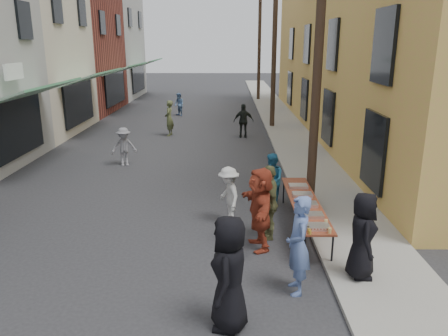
{
  "coord_description": "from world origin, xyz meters",
  "views": [
    {
      "loc": [
        1.88,
        -9.2,
        4.6
      ],
      "look_at": [
        1.76,
        2.22,
        1.3
      ],
      "focal_mm": 35.0,
      "sensor_mm": 36.0,
      "label": 1
    }
  ],
  "objects_px": {
    "utility_pole_near": "(319,46)",
    "guest_front_c": "(272,180)",
    "utility_pole_far": "(259,44)",
    "serving_table": "(305,203)",
    "utility_pole_mid": "(274,44)",
    "server": "(362,235)",
    "catering_tray_sausage": "(318,227)",
    "guest_front_a": "(229,274)"
  },
  "relations": [
    {
      "from": "utility_pole_near",
      "to": "utility_pole_mid",
      "type": "bearing_deg",
      "value": 90.0
    },
    {
      "from": "catering_tray_sausage",
      "to": "guest_front_a",
      "type": "relative_size",
      "value": 0.25
    },
    {
      "from": "utility_pole_far",
      "to": "serving_table",
      "type": "bearing_deg",
      "value": -91.11
    },
    {
      "from": "serving_table",
      "to": "server",
      "type": "bearing_deg",
      "value": -74.4
    },
    {
      "from": "utility_pole_near",
      "to": "utility_pole_far",
      "type": "xyz_separation_m",
      "value": [
        0.0,
        24.0,
        0.0
      ]
    },
    {
      "from": "utility_pole_far",
      "to": "server",
      "type": "bearing_deg",
      "value": -89.61
    },
    {
      "from": "guest_front_c",
      "to": "server",
      "type": "height_order",
      "value": "server"
    },
    {
      "from": "catering_tray_sausage",
      "to": "utility_pole_mid",
      "type": "bearing_deg",
      "value": 88.16
    },
    {
      "from": "serving_table",
      "to": "server",
      "type": "relative_size",
      "value": 2.28
    },
    {
      "from": "utility_pole_near",
      "to": "guest_front_c",
      "type": "relative_size",
      "value": 5.85
    },
    {
      "from": "utility_pole_far",
      "to": "guest_front_a",
      "type": "height_order",
      "value": "utility_pole_far"
    },
    {
      "from": "utility_pole_far",
      "to": "guest_front_a",
      "type": "xyz_separation_m",
      "value": [
        -2.4,
        -29.88,
        -3.51
      ]
    },
    {
      "from": "utility_pole_near",
      "to": "guest_front_c",
      "type": "xyz_separation_m",
      "value": [
        -1.17,
        -0.15,
        -3.73
      ]
    },
    {
      "from": "utility_pole_near",
      "to": "utility_pole_far",
      "type": "bearing_deg",
      "value": 90.0
    },
    {
      "from": "guest_front_a",
      "to": "utility_pole_near",
      "type": "bearing_deg",
      "value": 167.27
    },
    {
      "from": "server",
      "to": "guest_front_c",
      "type": "bearing_deg",
      "value": 23.03
    },
    {
      "from": "serving_table",
      "to": "server",
      "type": "distance_m",
      "value": 2.6
    },
    {
      "from": "catering_tray_sausage",
      "to": "guest_front_c",
      "type": "relative_size",
      "value": 0.32
    },
    {
      "from": "guest_front_a",
      "to": "guest_front_c",
      "type": "relative_size",
      "value": 1.28
    },
    {
      "from": "utility_pole_mid",
      "to": "utility_pole_far",
      "type": "height_order",
      "value": "same"
    },
    {
      "from": "guest_front_c",
      "to": "serving_table",
      "type": "bearing_deg",
      "value": 4.29
    },
    {
      "from": "guest_front_c",
      "to": "guest_front_a",
      "type": "bearing_deg",
      "value": -28.79
    },
    {
      "from": "catering_tray_sausage",
      "to": "guest_front_a",
      "type": "distance_m",
      "value": 3.02
    },
    {
      "from": "utility_pole_near",
      "to": "guest_front_a",
      "type": "xyz_separation_m",
      "value": [
        -2.4,
        -5.88,
        -3.51
      ]
    },
    {
      "from": "utility_pole_near",
      "to": "guest_front_c",
      "type": "height_order",
      "value": "utility_pole_near"
    },
    {
      "from": "serving_table",
      "to": "catering_tray_sausage",
      "type": "relative_size",
      "value": 8.0
    },
    {
      "from": "utility_pole_near",
      "to": "serving_table",
      "type": "relative_size",
      "value": 2.25
    },
    {
      "from": "utility_pole_mid",
      "to": "server",
      "type": "height_order",
      "value": "utility_pole_mid"
    },
    {
      "from": "serving_table",
      "to": "server",
      "type": "xyz_separation_m",
      "value": [
        0.7,
        -2.49,
        0.26
      ]
    },
    {
      "from": "serving_table",
      "to": "utility_pole_mid",
      "type": "bearing_deg",
      "value": 87.94
    },
    {
      "from": "utility_pole_near",
      "to": "guest_front_a",
      "type": "bearing_deg",
      "value": -112.19
    },
    {
      "from": "server",
      "to": "catering_tray_sausage",
      "type": "bearing_deg",
      "value": 44.8
    },
    {
      "from": "utility_pole_near",
      "to": "serving_table",
      "type": "height_order",
      "value": "utility_pole_near"
    },
    {
      "from": "serving_table",
      "to": "utility_pole_near",
      "type": "bearing_deg",
      "value": 75.15
    },
    {
      "from": "utility_pole_mid",
      "to": "server",
      "type": "xyz_separation_m",
      "value": [
        0.2,
        -16.38,
        -3.52
      ]
    },
    {
      "from": "catering_tray_sausage",
      "to": "guest_front_a",
      "type": "height_order",
      "value": "guest_front_a"
    },
    {
      "from": "catering_tray_sausage",
      "to": "server",
      "type": "relative_size",
      "value": 0.29
    },
    {
      "from": "utility_pole_mid",
      "to": "guest_front_c",
      "type": "relative_size",
      "value": 5.85
    },
    {
      "from": "guest_front_c",
      "to": "utility_pole_near",
      "type": "bearing_deg",
      "value": 80.46
    },
    {
      "from": "utility_pole_near",
      "to": "utility_pole_mid",
      "type": "distance_m",
      "value": 12.0
    },
    {
      "from": "catering_tray_sausage",
      "to": "utility_pole_far",
      "type": "bearing_deg",
      "value": 88.96
    },
    {
      "from": "guest_front_a",
      "to": "utility_pole_mid",
      "type": "bearing_deg",
      "value": -178.18
    }
  ]
}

